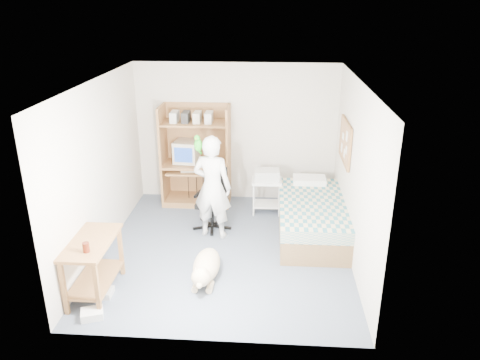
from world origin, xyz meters
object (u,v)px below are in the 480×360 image
at_px(office_chair, 213,207).
at_px(person, 212,187).
at_px(printer_cart, 267,191).
at_px(side_desk, 93,259).
at_px(computer_hutch, 196,159).
at_px(dog, 206,267).
at_px(bed, 312,217).

height_order(office_chair, person, person).
bearing_deg(printer_cart, office_chair, -145.65).
bearing_deg(office_chair, side_desk, -110.49).
relative_size(computer_hutch, office_chair, 1.82).
bearing_deg(printer_cart, side_desk, -131.01).
distance_m(office_chair, person, 0.56).
bearing_deg(dog, side_desk, -161.37).
height_order(person, dog, person).
distance_m(person, dog, 1.39).
height_order(bed, side_desk, side_desk).
bearing_deg(bed, dog, -136.82).
height_order(dog, printer_cart, printer_cart).
bearing_deg(dog, printer_cart, 72.08).
bearing_deg(person, computer_hutch, -58.42).
relative_size(computer_hutch, side_desk, 1.80).
distance_m(office_chair, dog, 1.55).
bearing_deg(printer_cart, dog, -111.09).
relative_size(computer_hutch, bed, 0.89).
distance_m(computer_hutch, dog, 2.66).
height_order(side_desk, office_chair, office_chair).
height_order(side_desk, person, person).
distance_m(side_desk, printer_cart, 3.33).
xyz_separation_m(dog, printer_cart, (0.77, 2.16, 0.22)).
relative_size(office_chair, person, 0.60).
relative_size(bed, office_chair, 2.04).
bearing_deg(computer_hutch, office_chair, -67.51).
xyz_separation_m(bed, dog, (-1.50, -1.41, -0.11)).
height_order(office_chair, dog, office_chair).
distance_m(person, printer_cart, 1.31).
distance_m(bed, person, 1.65).
bearing_deg(office_chair, computer_hutch, 124.95).
relative_size(office_chair, printer_cart, 1.63).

